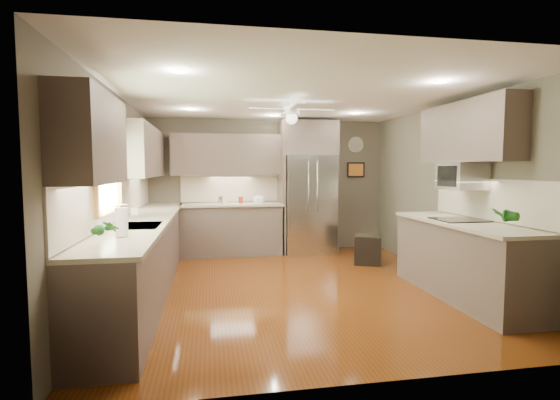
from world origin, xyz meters
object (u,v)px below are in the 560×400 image
object	(u,v)px
soap_bottle	(134,211)
stool	(368,249)
canister_b	(221,200)
refrigerator	(308,189)
bowl	(259,201)
canister_d	(241,200)
paper_towel	(121,222)
potted_plant_right	(504,215)
potted_plant_left	(106,229)
canister_c	(224,199)
microwave	(462,176)

from	to	relation	value
soap_bottle	stool	xyz separation A→B (m)	(3.52, 0.93, -0.80)
canister_b	refrigerator	xyz separation A→B (m)	(1.63, -0.03, 0.18)
bowl	stool	bearing A→B (deg)	-34.26
canister_d	bowl	distance (m)	0.35
paper_towel	soap_bottle	bearing A→B (deg)	95.31
soap_bottle	potted_plant_right	xyz separation A→B (m)	(3.97, -1.62, 0.05)
potted_plant_left	potted_plant_right	distance (m)	3.88
soap_bottle	paper_towel	size ratio (longest dim) A/B	0.67
canister_c	paper_towel	bearing A→B (deg)	-107.06
canister_b	canister_c	distance (m)	0.08
potted_plant_right	microwave	bearing A→B (deg)	82.82
refrigerator	potted_plant_left	bearing A→B (deg)	-124.56
canister_c	potted_plant_left	xyz separation A→B (m)	(-1.10, -3.93, 0.05)
canister_c	stool	xyz separation A→B (m)	(2.32, -1.15, -0.79)
bowl	stool	world-z (taller)	bowl
potted_plant_right	refrigerator	world-z (taller)	refrigerator
canister_d	potted_plant_right	bearing A→B (deg)	-56.35
soap_bottle	potted_plant_left	distance (m)	1.86
canister_b	soap_bottle	xyz separation A→B (m)	(-1.14, -2.04, 0.03)
canister_c	stool	bearing A→B (deg)	-26.37
bowl	microwave	bearing A→B (deg)	-50.95
potted_plant_left	paper_towel	distance (m)	0.44
potted_plant_right	paper_towel	bearing A→B (deg)	176.95
bowl	refrigerator	size ratio (longest dim) A/B	0.09
microwave	paper_towel	xyz separation A→B (m)	(-3.96, -0.72, -0.40)
canister_d	refrigerator	size ratio (longest dim) A/B	0.05
canister_d	soap_bottle	size ratio (longest dim) A/B	0.64
potted_plant_right	bowl	xyz separation A→B (m)	(-2.12, 3.69, -0.12)
canister_c	stool	size ratio (longest dim) A/B	0.30
canister_d	paper_towel	size ratio (longest dim) A/B	0.43
canister_b	bowl	world-z (taller)	canister_b
soap_bottle	microwave	bearing A→B (deg)	-9.66
canister_d	potted_plant_left	xyz separation A→B (m)	(-1.41, -3.94, 0.08)
canister_d	refrigerator	bearing A→B (deg)	-3.20
canister_c	microwave	size ratio (longest dim) A/B	0.30
bowl	paper_towel	world-z (taller)	paper_towel
potted_plant_left	bowl	bearing A→B (deg)	65.95
soap_bottle	canister_c	bearing A→B (deg)	59.88
canister_c	bowl	bearing A→B (deg)	-0.93
bowl	paper_towel	bearing A→B (deg)	-116.26
canister_c	canister_d	xyz separation A→B (m)	(0.30, 0.01, -0.03)
refrigerator	paper_towel	bearing A→B (deg)	-127.51
microwave	paper_towel	distance (m)	4.04
soap_bottle	microwave	size ratio (longest dim) A/B	0.35
stool	canister_b	bearing A→B (deg)	154.91
canister_d	paper_towel	xyz separation A→B (m)	(-1.38, -3.50, 0.08)
potted_plant_left	paper_towel	size ratio (longest dim) A/B	0.99
microwave	canister_b	bearing A→B (deg)	137.15
canister_b	canister_d	bearing A→B (deg)	6.06
canister_d	bowl	world-z (taller)	canister_d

